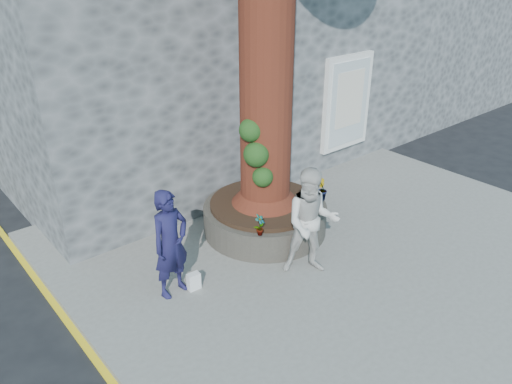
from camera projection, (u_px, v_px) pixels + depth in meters
ground at (310, 303)px, 7.71m from camera, size 120.00×120.00×0.00m
pavement at (329, 241)px, 9.24m from camera, size 9.00×8.00×0.12m
yellow_line at (96, 361)px, 6.64m from camera, size 0.10×30.00×0.01m
stone_shop at (183, 25)px, 12.71m from camera, size 10.30×8.30×6.30m
neighbour_shop at (378, 9)px, 17.39m from camera, size 6.00×8.00×6.00m
planter at (265, 216)px, 9.37m from camera, size 2.30×2.30×0.60m
man at (171, 244)px, 7.41m from camera, size 0.70×0.52×1.74m
woman at (312, 222)px, 7.91m from camera, size 1.12×1.08×1.82m
shopping_bag at (194, 281)px, 7.79m from camera, size 0.21×0.14×0.28m
plant_a at (260, 225)px, 8.08m from camera, size 0.23×0.18×0.37m
plant_b at (321, 189)px, 9.22m from camera, size 0.30×0.31×0.42m
plant_c at (264, 169)px, 10.14m from camera, size 0.20×0.20×0.34m
plant_d at (269, 169)px, 10.24m from camera, size 0.29×0.31×0.28m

